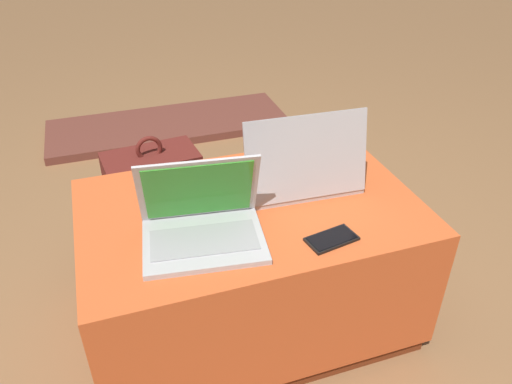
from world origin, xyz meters
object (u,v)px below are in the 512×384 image
laptop_far (298,172)px  backpack (156,207)px  cell_phone (332,239)px  laptop_near (202,223)px

laptop_far → backpack: size_ratio=0.72×
cell_phone → backpack: bearing=20.0°
backpack → laptop_far: bearing=129.4°
laptop_near → backpack: size_ratio=0.66×
backpack → laptop_near: bearing=90.5°
laptop_far → cell_phone: 0.29m
laptop_near → cell_phone: size_ratio=2.36×
laptop_near → cell_phone: laptop_near is taller
cell_phone → backpack: (-0.39, 0.68, -0.26)m
laptop_far → cell_phone: (-0.02, -0.28, -0.05)m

